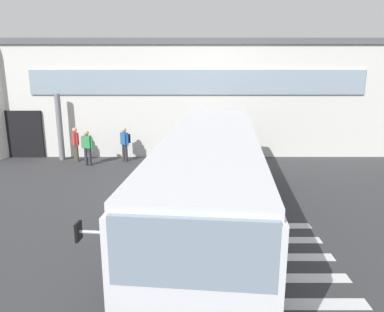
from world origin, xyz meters
TOP-DOWN VIEW (x-y plane):
  - ground_plane at (0.00, 0.00)m, footprint 80.00×90.00m
  - bay_paint_stripes at (2.00, -4.20)m, footprint 4.40×3.96m
  - terminal_building at (-0.69, 11.64)m, footprint 24.32×13.80m
  - entry_support_column at (-5.77, 5.40)m, footprint 0.28×0.28m
  - bus_main_foreground at (1.32, -1.94)m, footprint 4.15×12.36m
  - passenger_near_column at (-4.97, 5.14)m, footprint 0.41×0.47m
  - passenger_by_doorway at (-4.16, 4.33)m, footprint 0.58×0.30m
  - passenger_at_curb_edge at (-2.55, 5.16)m, footprint 0.51×0.51m

SIDE VIEW (x-z plane):
  - ground_plane at x=0.00m, z-range -0.02..0.00m
  - bay_paint_stripes at x=2.00m, z-range 0.00..0.01m
  - passenger_near_column at x=-4.97m, z-range 0.09..1.77m
  - passenger_by_doorway at x=-4.16m, z-range 0.09..1.77m
  - passenger_at_curb_edge at x=-2.55m, z-range 0.13..1.80m
  - bus_main_foreground at x=1.32m, z-range -0.01..2.69m
  - entry_support_column at x=-5.77m, z-range 0.00..3.28m
  - terminal_building at x=-0.69m, z-range -0.01..5.88m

